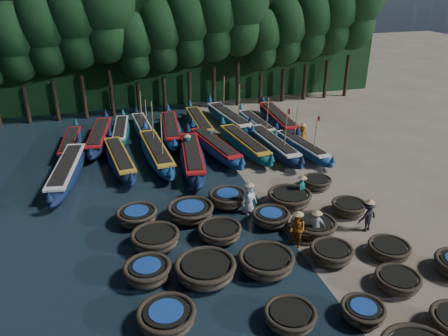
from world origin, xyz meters
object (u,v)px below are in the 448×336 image
object	(u,v)px
coracle_21	(191,211)
fisherman_2	(297,229)
coracle_18	(314,227)
long_boat_1	(67,171)
coracle_10	(148,272)
fisherman_4	(316,224)
coracle_16	(220,232)
long_boat_7	(273,145)
coracle_5	(167,317)
long_boat_2	(120,159)
coracle_12	(266,262)
long_boat_4	(192,158)
fisherman_3	(368,215)
coracle_6	(290,317)
coracle_22	(227,198)
long_boat_14	(199,123)
long_boat_8	(302,147)
coracle_11	(205,270)
long_boat_16	(256,124)
long_boat_17	(278,120)
long_boat_11	(121,131)
coracle_7	(363,312)
coracle_20	(137,216)
long_boat_6	(244,144)
long_boat_5	(215,147)
long_boat_15	(229,119)
long_boat_12	(143,128)
fisherman_5	(188,145)
coracle_24	(317,182)
long_boat_9	(70,144)
coracle_19	(349,207)
coracle_15	(155,239)
fisherman_6	(303,134)
coracle_8	(398,281)
coracle_13	(331,253)
coracle_17	(271,217)
long_boat_13	(171,130)
coracle_23	(289,198)
long_boat_3	(156,153)
long_boat_10	(100,137)
coracle_14	(389,249)
fisherman_1	(302,187)

from	to	relation	value
coracle_21	fisherman_2	size ratio (longest dim) A/B	1.33
coracle_18	long_boat_1	bearing A→B (deg)	139.97
coracle_10	fisherman_4	size ratio (longest dim) A/B	1.19
coracle_10	coracle_16	xyz separation A→B (m)	(3.72, 2.10, -0.07)
coracle_21	long_boat_7	bearing A→B (deg)	43.48
coracle_5	long_boat_2	world-z (taller)	long_boat_2
coracle_12	long_boat_4	world-z (taller)	long_boat_4
long_boat_1	fisherman_3	size ratio (longest dim) A/B	4.83
coracle_6	coracle_22	distance (m)	9.04
long_boat_14	coracle_6	bearing A→B (deg)	-93.17
coracle_6	long_boat_8	bearing A→B (deg)	62.60
coracle_11	long_boat_16	distance (m)	18.91
long_boat_17	long_boat_11	bearing A→B (deg)	178.96
coracle_6	coracle_7	world-z (taller)	coracle_6
coracle_20	fisherman_3	size ratio (longest dim) A/B	1.14
long_boat_8	long_boat_6	bearing A→B (deg)	149.80
long_boat_16	fisherman_2	distance (m)	16.19
coracle_18	fisherman_4	distance (m)	0.60
long_boat_5	long_boat_15	world-z (taller)	long_boat_15
coracle_6	long_boat_12	distance (m)	21.94
long_boat_6	fisherman_5	size ratio (longest dim) A/B	4.80
coracle_24	long_boat_9	world-z (taller)	long_boat_9
long_boat_16	fisherman_2	bearing A→B (deg)	-107.03
long_boat_16	long_boat_6	bearing A→B (deg)	-124.17
coracle_19	fisherman_2	distance (m)	4.35
coracle_15	long_boat_6	bearing A→B (deg)	51.95
coracle_15	coracle_19	distance (m)	10.23
long_boat_9	fisherman_2	distance (m)	18.53
coracle_12	fisherman_6	distance (m)	15.25
coracle_22	long_boat_7	size ratio (longest dim) A/B	0.28
coracle_24	long_boat_2	distance (m)	12.63
coracle_8	long_boat_7	distance (m)	14.82
long_boat_7	coracle_11	bearing A→B (deg)	-127.26
coracle_22	fisherman_5	bearing A→B (deg)	94.39
long_boat_14	coracle_16	bearing A→B (deg)	-98.32
coracle_13	fisherman_2	xyz separation A→B (m)	(-0.97, 1.53, 0.52)
coracle_17	long_boat_13	distance (m)	14.27
coracle_11	coracle_23	distance (m)	7.60
fisherman_5	fisherman_4	bearing A→B (deg)	-54.05
long_boat_3	long_boat_11	size ratio (longest dim) A/B	1.22
coracle_6	coracle_15	world-z (taller)	coracle_15
long_boat_3	coracle_18	bearing A→B (deg)	-64.63
fisherman_4	fisherman_6	xyz separation A→B (m)	(4.89, 11.40, 0.03)
coracle_17	long_boat_6	size ratio (longest dim) A/B	0.24
coracle_22	long_boat_17	size ratio (longest dim) A/B	0.26
long_boat_10	long_boat_2	bearing A→B (deg)	-66.92
coracle_8	coracle_16	size ratio (longest dim) A/B	0.78
coracle_14	long_boat_5	distance (m)	14.34
long_boat_13	fisherman_1	distance (m)	13.27
coracle_23	coracle_10	bearing A→B (deg)	-153.42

